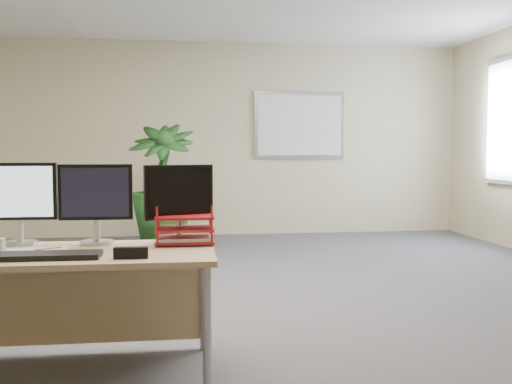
{
  "coord_description": "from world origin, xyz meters",
  "views": [
    {
      "loc": [
        -0.5,
        -4.04,
        1.17
      ],
      "look_at": [
        0.09,
        0.35,
        0.86
      ],
      "focal_mm": 40.0,
      "sensor_mm": 36.0,
      "label": 1
    }
  ],
  "objects": [
    {
      "name": "monitor_left",
      "position": [
        -1.38,
        -0.75,
        0.92
      ],
      "size": [
        0.41,
        0.19,
        0.46
      ],
      "color": "#AFB0B4",
      "rests_on": "desk"
    },
    {
      "name": "spiral_notebook",
      "position": [
        -1.24,
        -1.03,
        0.66
      ],
      "size": [
        0.32,
        0.24,
        0.01
      ],
      "primitive_type": "cube",
      "rotation": [
        0.0,
        0.0,
        0.05
      ],
      "color": "silver",
      "rests_on": "desk"
    },
    {
      "name": "orange_pen",
      "position": [
        -1.18,
        -1.0,
        0.67
      ],
      "size": [
        0.12,
        0.08,
        0.01
      ],
      "primitive_type": "cylinder",
      "rotation": [
        0.0,
        1.57,
        0.53
      ],
      "color": "orange",
      "rests_on": "spiral_notebook"
    },
    {
      "name": "monitor_dark",
      "position": [
        -0.5,
        -0.79,
        0.91
      ],
      "size": [
        0.39,
        0.18,
        0.44
      ],
      "color": "#AFB0B4",
      "rests_on": "desk"
    },
    {
      "name": "monitor_right",
      "position": [
        -0.96,
        -0.78,
        0.91
      ],
      "size": [
        0.4,
        0.18,
        0.45
      ],
      "color": "#AFB0B4",
      "rests_on": "desk"
    },
    {
      "name": "stapler",
      "position": [
        -0.73,
        -1.25,
        0.68
      ],
      "size": [
        0.16,
        0.05,
        0.05
      ],
      "primitive_type": "cube",
      "rotation": [
        0.0,
        0.0,
        -0.01
      ],
      "color": "black",
      "rests_on": "desk"
    },
    {
      "name": "floor_plant",
      "position": [
        -0.71,
        2.74,
        0.75
      ],
      "size": [
        0.97,
        0.97,
        1.5
      ],
      "primitive_type": "imported",
      "rotation": [
        0.0,
        0.0,
        -0.17
      ],
      "color": "#123214",
      "rests_on": "floor"
    },
    {
      "name": "floor",
      "position": [
        0.0,
        0.0,
        0.0
      ],
      "size": [
        8.0,
        8.0,
        0.0
      ],
      "primitive_type": "plane",
      "color": "#404045",
      "rests_on": "ground"
    },
    {
      "name": "letter_tray",
      "position": [
        -0.47,
        -0.83,
        0.72
      ],
      "size": [
        0.33,
        0.25,
        0.15
      ],
      "color": "#AB1519",
      "rests_on": "desk"
    },
    {
      "name": "keyboard",
      "position": [
        -1.13,
        -1.19,
        0.67
      ],
      "size": [
        0.49,
        0.17,
        0.03
      ],
      "primitive_type": "cube",
      "rotation": [
        0.0,
        0.0,
        -0.01
      ],
      "color": "black",
      "rests_on": "desk"
    },
    {
      "name": "yellow_highlighter",
      "position": [
        -1.0,
        -1.09,
        0.66
      ],
      "size": [
        0.13,
        0.03,
        0.02
      ],
      "primitive_type": "cylinder",
      "rotation": [
        0.0,
        1.57,
        -0.1
      ],
      "color": "gold",
      "rests_on": "desk"
    },
    {
      "name": "whiteboard",
      "position": [
        1.2,
        3.97,
        1.55
      ],
      "size": [
        1.3,
        0.04,
        0.95
      ],
      "color": "#B3B3B8",
      "rests_on": "back_wall"
    },
    {
      "name": "back_wall",
      "position": [
        0.0,
        4.0,
        1.35
      ],
      "size": [
        7.0,
        0.04,
        2.7
      ],
      "primitive_type": "cube",
      "color": "#C6B28C",
      "rests_on": "floor"
    },
    {
      "name": "desk",
      "position": [
        -1.17,
        -0.92,
        0.52
      ],
      "size": [
        1.71,
        0.73,
        0.65
      ],
      "color": "tan",
      "rests_on": "floor"
    }
  ]
}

